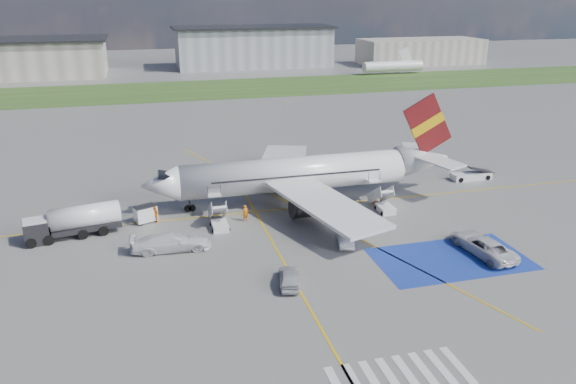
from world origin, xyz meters
name	(u,v)px	position (x,y,z in m)	size (l,w,h in m)	color
ground	(333,253)	(0.00, 0.00, 0.00)	(400.00, 400.00, 0.00)	#60605E
grass_strip	(207,89)	(0.00, 95.00, 0.01)	(400.00, 30.00, 0.01)	#2D4C1E
taxiway_line_main	(298,208)	(0.00, 12.00, 0.01)	(120.00, 0.20, 0.01)	gold
taxiway_line_cross	(314,316)	(-5.00, -10.00, 0.01)	(0.20, 60.00, 0.01)	gold
taxiway_line_diag	(298,208)	(0.00, 12.00, 0.01)	(0.20, 60.00, 0.01)	gold
staging_box	(451,259)	(10.00, -4.00, 0.01)	(14.00, 8.00, 0.01)	navy
crosswalk	(399,376)	(-1.80, -18.00, 0.01)	(9.00, 4.00, 0.01)	silver
terminal_centre	(253,47)	(20.00, 135.00, 6.00)	(48.00, 18.00, 12.00)	gray
terminal_east	(420,51)	(75.00, 128.00, 4.00)	(40.00, 16.00, 8.00)	gray
airliner	(306,173)	(1.51, 14.00, 3.39)	(36.81, 32.95, 11.92)	silver
airstairs_fwd	(219,222)	(-9.50, 8.70, 0.62)	(1.90, 5.20, 3.60)	silver
airstairs_aft	(384,205)	(9.00, 8.70, 0.62)	(1.90, 5.20, 3.60)	silver
fuel_tanker	(74,224)	(-23.80, 10.24, 1.31)	(9.38, 4.13, 3.10)	black
gpu_cart	(146,215)	(-16.83, 12.11, 0.83)	(2.57, 2.11, 1.85)	silver
belt_loader	(471,176)	(24.56, 15.96, 0.42)	(5.62, 2.14, 1.68)	silver
car_silver_a	(289,277)	(-5.60, -4.83, 0.72)	(1.71, 4.25, 1.45)	#ACAEB3
car_silver_b	(345,237)	(1.71, 1.56, 0.68)	(1.44, 4.12, 1.36)	silver
van_white_a	(483,242)	(13.48, -3.65, 1.09)	(2.67, 5.80, 2.18)	silver
van_white_b	(171,240)	(-14.68, 4.45, 1.10)	(2.28, 5.61, 2.20)	silver
crew_fwd	(246,213)	(-6.53, 9.68, 0.90)	(0.66, 0.43, 1.81)	orange
crew_nose	(155,215)	(-15.87, 11.79, 0.88)	(0.86, 0.67, 1.76)	orange
crew_aft	(375,198)	(8.71, 10.61, 0.81)	(0.95, 0.40, 1.62)	orange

